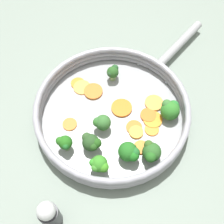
% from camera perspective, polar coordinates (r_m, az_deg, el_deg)
% --- Properties ---
extents(ground_plane, '(4.00, 4.00, 0.00)m').
position_cam_1_polar(ground_plane, '(0.72, 0.00, -1.06)').
color(ground_plane, gray).
extents(skillet, '(0.33, 0.33, 0.01)m').
position_cam_1_polar(skillet, '(0.71, 0.00, -0.84)').
color(skillet, '#939699').
rests_on(skillet, ground_plane).
extents(skillet_rim_wall, '(0.35, 0.35, 0.04)m').
position_cam_1_polar(skillet_rim_wall, '(0.69, 0.00, 0.24)').
color(skillet_rim_wall, '#93949D').
rests_on(skillet_rim_wall, skillet).
extents(skillet_handle, '(0.17, 0.14, 0.02)m').
position_cam_1_polar(skillet_handle, '(0.84, 11.96, 11.85)').
color(skillet_handle, '#999B9E').
rests_on(skillet_handle, skillet).
extents(skillet_rivet_left, '(0.01, 0.01, 0.01)m').
position_cam_1_polar(skillet_rivet_left, '(0.77, 9.95, 5.46)').
color(skillet_rivet_left, '#8F939C').
rests_on(skillet_rivet_left, skillet).
extents(skillet_rivet_right, '(0.01, 0.01, 0.01)m').
position_cam_1_polar(skillet_rivet_right, '(0.79, 4.90, 8.73)').
color(skillet_rivet_right, '#8F939A').
rests_on(skillet_rivet_right, skillet).
extents(carrot_slice_0, '(0.05, 0.05, 0.00)m').
position_cam_1_polar(carrot_slice_0, '(0.76, -6.26, 5.23)').
color(carrot_slice_0, orange).
rests_on(carrot_slice_0, skillet).
extents(carrot_slice_1, '(0.06, 0.06, 0.01)m').
position_cam_1_polar(carrot_slice_1, '(0.74, -3.45, 3.78)').
color(carrot_slice_1, orange).
rests_on(carrot_slice_1, skillet).
extents(carrot_slice_2, '(0.06, 0.06, 0.00)m').
position_cam_1_polar(carrot_slice_2, '(0.75, -5.49, 4.52)').
color(carrot_slice_2, '#F4993E').
rests_on(carrot_slice_2, skillet).
extents(carrot_slice_3, '(0.04, 0.04, 0.00)m').
position_cam_1_polar(carrot_slice_3, '(0.70, -7.73, -2.23)').
color(carrot_slice_3, orange).
rests_on(carrot_slice_3, skillet).
extents(carrot_slice_4, '(0.06, 0.06, 0.01)m').
position_cam_1_polar(carrot_slice_4, '(0.73, 7.69, 1.65)').
color(carrot_slice_4, orange).
rests_on(carrot_slice_4, skillet).
extents(carrot_slice_5, '(0.06, 0.06, 0.00)m').
position_cam_1_polar(carrot_slice_5, '(0.71, 7.46, -1.36)').
color(carrot_slice_5, orange).
rests_on(carrot_slice_5, skillet).
extents(carrot_slice_6, '(0.04, 0.04, 0.01)m').
position_cam_1_polar(carrot_slice_6, '(0.69, 4.44, -3.70)').
color(carrot_slice_6, orange).
rests_on(carrot_slice_6, skillet).
extents(carrot_slice_7, '(0.05, 0.05, 0.01)m').
position_cam_1_polar(carrot_slice_7, '(0.72, 1.76, 0.75)').
color(carrot_slice_7, orange).
rests_on(carrot_slice_7, skillet).
extents(carrot_slice_8, '(0.05, 0.05, 0.01)m').
position_cam_1_polar(carrot_slice_8, '(0.71, 6.66, -0.80)').
color(carrot_slice_8, orange).
rests_on(carrot_slice_8, skillet).
extents(carrot_slice_9, '(0.05, 0.05, 0.00)m').
position_cam_1_polar(carrot_slice_9, '(0.69, 4.07, -2.82)').
color(carrot_slice_9, orange).
rests_on(carrot_slice_9, skillet).
extents(carrot_slice_10, '(0.04, 0.04, 0.01)m').
position_cam_1_polar(carrot_slice_10, '(0.67, 5.32, -6.44)').
color(carrot_slice_10, orange).
rests_on(carrot_slice_10, skillet).
extents(carrot_slice_11, '(0.04, 0.04, 0.00)m').
position_cam_1_polar(carrot_slice_11, '(0.70, 7.28, -3.17)').
color(carrot_slice_11, orange).
rests_on(carrot_slice_11, skillet).
extents(broccoli_floret_0, '(0.03, 0.03, 0.04)m').
position_cam_1_polar(broccoli_floret_0, '(0.65, -8.70, -5.58)').
color(broccoli_floret_0, '#638849').
rests_on(broccoli_floret_0, skillet).
extents(broccoli_floret_1, '(0.04, 0.04, 0.05)m').
position_cam_1_polar(broccoli_floret_1, '(0.63, -2.36, -9.59)').
color(broccoli_floret_1, '#89B067').
rests_on(broccoli_floret_1, skillet).
extents(broccoli_floret_2, '(0.05, 0.04, 0.05)m').
position_cam_1_polar(broccoli_floret_2, '(0.70, 10.66, 0.35)').
color(broccoli_floret_2, '#5E8643').
rests_on(broccoli_floret_2, skillet).
extents(broccoli_floret_3, '(0.04, 0.04, 0.05)m').
position_cam_1_polar(broccoli_floret_3, '(0.64, 3.20, -7.39)').
color(broccoli_floret_3, '#77A34C').
rests_on(broccoli_floret_3, skillet).
extents(broccoli_floret_4, '(0.03, 0.04, 0.04)m').
position_cam_1_polar(broccoli_floret_4, '(0.67, -1.89, -1.96)').
color(broccoli_floret_4, '#7E9E50').
rests_on(broccoli_floret_4, skillet).
extents(broccoli_floret_5, '(0.05, 0.04, 0.04)m').
position_cam_1_polar(broccoli_floret_5, '(0.65, 7.19, -7.30)').
color(broccoli_floret_5, '#6A9843').
rests_on(broccoli_floret_5, skillet).
extents(broccoli_floret_6, '(0.03, 0.03, 0.04)m').
position_cam_1_polar(broccoli_floret_6, '(0.75, 0.27, 7.27)').
color(broccoli_floret_6, '#88A663').
rests_on(broccoli_floret_6, skillet).
extents(broccoli_floret_7, '(0.04, 0.04, 0.04)m').
position_cam_1_polar(broccoli_floret_7, '(0.65, -3.81, -5.58)').
color(broccoli_floret_7, '#67894F').
rests_on(broccoli_floret_7, skillet).
extents(salt_shaker, '(0.04, 0.04, 0.09)m').
position_cam_1_polar(salt_shaker, '(0.61, -11.42, -17.93)').
color(salt_shaker, '#333338').
rests_on(salt_shaker, ground_plane).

